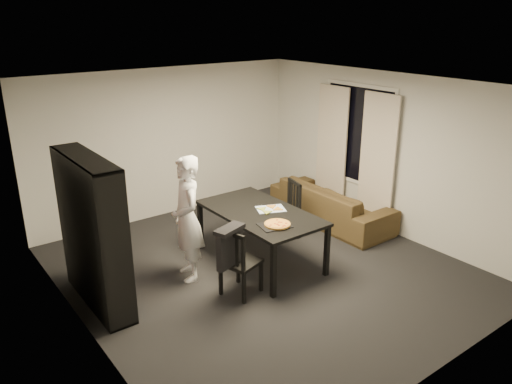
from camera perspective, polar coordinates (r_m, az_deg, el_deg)
room at (r=6.67m, az=0.95°, el=0.99°), size 5.01×5.51×2.61m
window_pane at (r=8.69m, az=11.58°, el=6.44°), size 0.02×1.40×1.60m
window_frame at (r=8.69m, az=11.56°, el=6.43°), size 0.03×1.52×1.72m
curtain_left at (r=8.39m, az=13.66°, el=3.32°), size 0.03×0.70×2.25m
curtain_right at (r=9.05m, az=8.62°, el=4.87°), size 0.03×0.70×2.25m
bookshelf at (r=6.35m, az=-18.14°, el=-4.44°), size 0.35×1.50×1.90m
dining_table at (r=7.13m, az=0.48°, el=-2.74°), size 1.05×1.89×0.79m
chair_left at (r=6.34m, az=-2.25°, el=-7.60°), size 0.55×0.55×0.94m
chair_right at (r=8.05m, az=3.70°, el=-1.51°), size 0.52×0.52×0.93m
draped_jacket at (r=6.15m, az=-3.01°, el=-6.06°), size 0.45×0.30×0.52m
person at (r=6.72m, az=-7.87°, el=-3.06°), size 0.56×0.71×1.73m
baking_tray at (r=6.63m, az=2.14°, el=-3.85°), size 0.46×0.39×0.01m
pepperoni_pizza at (r=6.63m, az=2.46°, el=-3.68°), size 0.35×0.35×0.03m
kitchen_towel at (r=7.18m, az=1.68°, el=-1.95°), size 0.49×0.43×0.01m
pizza_slices at (r=7.15m, az=1.54°, el=-1.96°), size 0.38×0.32×0.01m
sofa at (r=8.74m, az=8.58°, el=-1.31°), size 0.89×2.28×0.67m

